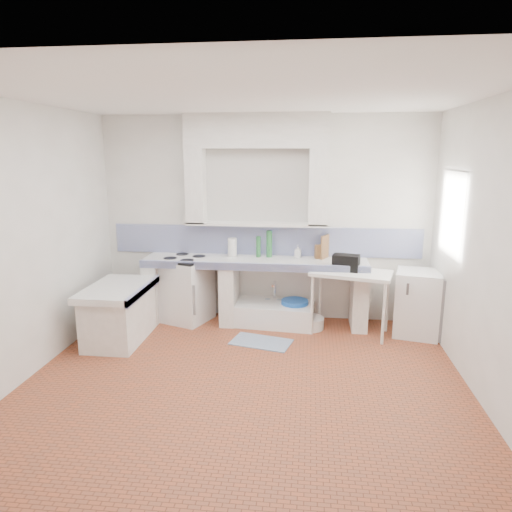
# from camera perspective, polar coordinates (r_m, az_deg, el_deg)

# --- Properties ---
(floor) EXTENTS (4.50, 4.50, 0.00)m
(floor) POSITION_cam_1_polar(r_m,az_deg,el_deg) (4.90, -1.41, -15.27)
(floor) COLOR #A24B2C
(floor) RESTS_ON ground
(ceiling) EXTENTS (4.50, 4.50, 0.00)m
(ceiling) POSITION_cam_1_polar(r_m,az_deg,el_deg) (4.36, -1.62, 19.31)
(ceiling) COLOR white
(ceiling) RESTS_ON ground
(wall_back) EXTENTS (4.50, 0.00, 4.50)m
(wall_back) POSITION_cam_1_polar(r_m,az_deg,el_deg) (6.38, 1.05, 4.58)
(wall_back) COLOR white
(wall_back) RESTS_ON ground
(wall_front) EXTENTS (4.50, 0.00, 4.50)m
(wall_front) POSITION_cam_1_polar(r_m,az_deg,el_deg) (2.53, -8.03, -8.14)
(wall_front) COLOR white
(wall_front) RESTS_ON ground
(wall_left) EXTENTS (0.00, 4.50, 4.50)m
(wall_left) POSITION_cam_1_polar(r_m,az_deg,el_deg) (5.23, -26.70, 1.46)
(wall_left) COLOR white
(wall_left) RESTS_ON ground
(wall_right) EXTENTS (0.00, 4.50, 4.50)m
(wall_right) POSITION_cam_1_polar(r_m,az_deg,el_deg) (4.67, 26.97, 0.23)
(wall_right) COLOR white
(wall_right) RESTS_ON ground
(alcove_mass) EXTENTS (1.90, 0.25, 0.45)m
(alcove_mass) POSITION_cam_1_polar(r_m,az_deg,el_deg) (6.21, 0.03, 15.24)
(alcove_mass) COLOR white
(alcove_mass) RESTS_ON ground
(window_frame) EXTENTS (0.35, 0.86, 1.06)m
(window_frame) POSITION_cam_1_polar(r_m,az_deg,el_deg) (5.82, 24.80, 4.63)
(window_frame) COLOR #371F11
(window_frame) RESTS_ON ground
(lace_valance) EXTENTS (0.01, 0.84, 0.24)m
(lace_valance) POSITION_cam_1_polar(r_m,az_deg,el_deg) (5.74, 23.76, 8.46)
(lace_valance) COLOR white
(lace_valance) RESTS_ON ground
(counter_slab) EXTENTS (3.00, 0.60, 0.08)m
(counter_slab) POSITION_cam_1_polar(r_m,az_deg,el_deg) (6.20, -0.16, -0.74)
(counter_slab) COLOR white
(counter_slab) RESTS_ON ground
(counter_lip) EXTENTS (3.00, 0.04, 0.10)m
(counter_lip) POSITION_cam_1_polar(r_m,az_deg,el_deg) (5.93, -0.49, -1.36)
(counter_lip) COLOR navy
(counter_lip) RESTS_ON ground
(counter_pier_left) EXTENTS (0.20, 0.55, 0.82)m
(counter_pier_left) POSITION_cam_1_polar(r_m,az_deg,el_deg) (6.62, -12.31, -4.18)
(counter_pier_left) COLOR white
(counter_pier_left) RESTS_ON ground
(counter_pier_mid) EXTENTS (0.20, 0.55, 0.82)m
(counter_pier_mid) POSITION_cam_1_polar(r_m,az_deg,el_deg) (6.37, -3.30, -4.60)
(counter_pier_mid) COLOR white
(counter_pier_mid) RESTS_ON ground
(counter_pier_right) EXTENTS (0.20, 0.55, 0.82)m
(counter_pier_right) POSITION_cam_1_polar(r_m,az_deg,el_deg) (6.31, 12.61, -5.04)
(counter_pier_right) COLOR white
(counter_pier_right) RESTS_ON ground
(peninsula_top) EXTENTS (0.70, 1.10, 0.08)m
(peninsula_top) POSITION_cam_1_polar(r_m,az_deg,el_deg) (5.91, -16.76, -3.96)
(peninsula_top) COLOR white
(peninsula_top) RESTS_ON ground
(peninsula_base) EXTENTS (0.60, 1.00, 0.62)m
(peninsula_base) POSITION_cam_1_polar(r_m,az_deg,el_deg) (6.02, -16.54, -7.15)
(peninsula_base) COLOR white
(peninsula_base) RESTS_ON ground
(peninsula_lip) EXTENTS (0.04, 1.10, 0.10)m
(peninsula_lip) POSITION_cam_1_polar(r_m,az_deg,el_deg) (5.79, -13.75, -4.12)
(peninsula_lip) COLOR navy
(peninsula_lip) RESTS_ON ground
(backsplash) EXTENTS (4.27, 0.03, 0.40)m
(backsplash) POSITION_cam_1_polar(r_m,az_deg,el_deg) (6.41, 1.03, 1.91)
(backsplash) COLOR navy
(backsplash) RESTS_ON ground
(stove) EXTENTS (0.77, 0.76, 0.86)m
(stove) POSITION_cam_1_polar(r_m,az_deg,el_deg) (6.49, -8.67, -4.20)
(stove) COLOR white
(stove) RESTS_ON ground
(sink) EXTENTS (1.14, 0.69, 0.26)m
(sink) POSITION_cam_1_polar(r_m,az_deg,el_deg) (6.38, 2.13, -7.20)
(sink) COLOR white
(sink) RESTS_ON ground
(side_table) EXTENTS (1.09, 0.78, 0.04)m
(side_table) POSITION_cam_1_polar(r_m,az_deg,el_deg) (6.08, 11.55, -5.66)
(side_table) COLOR white
(side_table) RESTS_ON ground
(fridge) EXTENTS (0.65, 0.65, 0.84)m
(fridge) POSITION_cam_1_polar(r_m,az_deg,el_deg) (6.26, 19.32, -5.53)
(fridge) COLOR white
(fridge) RESTS_ON ground
(bucket_red) EXTENTS (0.32, 0.32, 0.26)m
(bucket_red) POSITION_cam_1_polar(r_m,az_deg,el_deg) (6.37, -1.02, -7.18)
(bucket_red) COLOR #B42B14
(bucket_red) RESTS_ON ground
(bucket_orange) EXTENTS (0.30, 0.30, 0.24)m
(bucket_orange) POSITION_cam_1_polar(r_m,az_deg,el_deg) (6.31, 2.59, -7.52)
(bucket_orange) COLOR #BF4C07
(bucket_orange) RESTS_ON ground
(bucket_blue) EXTENTS (0.38, 0.38, 0.34)m
(bucket_blue) POSITION_cam_1_polar(r_m,az_deg,el_deg) (6.34, 4.79, -6.96)
(bucket_blue) COLOR blue
(bucket_blue) RESTS_ON ground
(basin_white) EXTENTS (0.38, 0.38, 0.15)m
(basin_white) POSITION_cam_1_polar(r_m,az_deg,el_deg) (6.26, 6.62, -8.20)
(basin_white) COLOR white
(basin_white) RESTS_ON ground
(water_bottle_a) EXTENTS (0.10, 0.10, 0.29)m
(water_bottle_a) POSITION_cam_1_polar(r_m,az_deg,el_deg) (6.52, 1.44, -6.57)
(water_bottle_a) COLOR silver
(water_bottle_a) RESTS_ON ground
(water_bottle_b) EXTENTS (0.08, 0.08, 0.30)m
(water_bottle_b) POSITION_cam_1_polar(r_m,az_deg,el_deg) (6.51, 2.96, -6.62)
(water_bottle_b) COLOR silver
(water_bottle_b) RESTS_ON ground
(black_bag) EXTENTS (0.37, 0.27, 0.21)m
(black_bag) POSITION_cam_1_polar(r_m,az_deg,el_deg) (5.97, 11.08, -0.82)
(black_bag) COLOR black
(black_bag) RESTS_ON side_table
(green_bottle_a) EXTENTS (0.07, 0.07, 0.29)m
(green_bottle_a) POSITION_cam_1_polar(r_m,az_deg,el_deg) (6.28, 0.30, 1.15)
(green_bottle_a) COLOR #286C36
(green_bottle_a) RESTS_ON counter_slab
(green_bottle_b) EXTENTS (0.09, 0.09, 0.36)m
(green_bottle_b) POSITION_cam_1_polar(r_m,az_deg,el_deg) (6.28, 1.64, 1.50)
(green_bottle_b) COLOR #286C36
(green_bottle_b) RESTS_ON counter_slab
(knife_block) EXTENTS (0.11, 0.10, 0.19)m
(knife_block) POSITION_cam_1_polar(r_m,az_deg,el_deg) (6.27, 7.73, 0.54)
(knife_block) COLOR #96643C
(knife_block) RESTS_ON counter_slab
(cutting_board) EXTENTS (0.12, 0.22, 0.32)m
(cutting_board) POSITION_cam_1_polar(r_m,az_deg,el_deg) (6.26, 8.52, 1.12)
(cutting_board) COLOR #96643C
(cutting_board) RESTS_ON counter_slab
(paper_towel) EXTENTS (0.14, 0.14, 0.25)m
(paper_towel) POSITION_cam_1_polar(r_m,az_deg,el_deg) (6.33, -2.95, 1.08)
(paper_towel) COLOR white
(paper_towel) RESTS_ON counter_slab
(soap_bottle) EXTENTS (0.09, 0.09, 0.18)m
(soap_bottle) POSITION_cam_1_polar(r_m,az_deg,el_deg) (6.27, 5.20, 0.58)
(soap_bottle) COLOR white
(soap_bottle) RESTS_ON counter_slab
(rug) EXTENTS (0.80, 0.58, 0.01)m
(rug) POSITION_cam_1_polar(r_m,az_deg,el_deg) (5.80, 0.65, -10.59)
(rug) COLOR #3B598A
(rug) RESTS_ON ground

